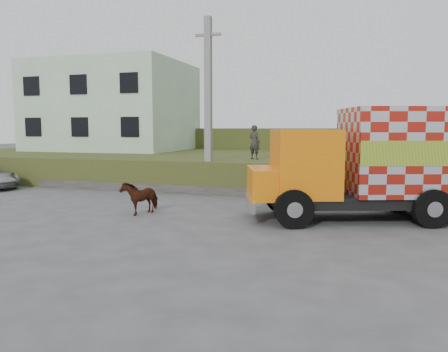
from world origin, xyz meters
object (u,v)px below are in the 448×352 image
(utility_pole, at_px, (208,105))
(cow, at_px, (140,197))
(pedestrian, at_px, (255,142))
(cargo_truck, at_px, (389,163))

(utility_pole, height_order, cow, utility_pole)
(utility_pole, xyz_separation_m, pedestrian, (1.72, 1.94, -1.74))
(cargo_truck, bearing_deg, cow, 172.12)
(utility_pole, bearing_deg, pedestrian, 48.40)
(utility_pole, height_order, cargo_truck, utility_pole)
(utility_pole, xyz_separation_m, cargo_truck, (7.59, -3.73, -2.18))
(cargo_truck, relative_size, cow, 6.21)
(pedestrian, bearing_deg, utility_pole, 71.90)
(cargo_truck, height_order, pedestrian, cargo_truck)
(utility_pole, distance_m, pedestrian, 3.12)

